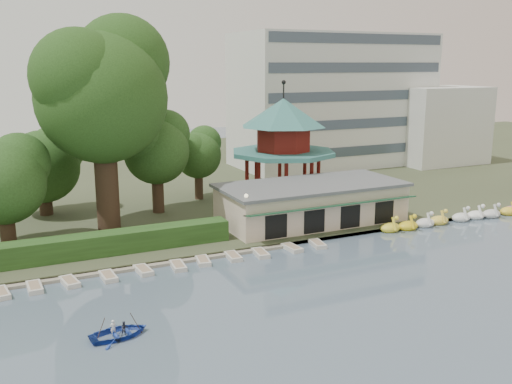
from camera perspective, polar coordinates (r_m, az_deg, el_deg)
ground_plane at (r=35.75m, az=9.64°, el=-14.03°), size 220.00×220.00×0.00m
shore at (r=81.75m, az=-11.43°, el=1.36°), size 220.00×70.00×0.40m
embankment at (r=49.73m, az=-1.76°, el=-5.84°), size 220.00×0.60×0.30m
dock at (r=46.52m, az=-15.53°, el=-7.69°), size 34.00×1.60×0.24m
boathouse at (r=57.50m, az=5.56°, el=-1.02°), size 18.60×9.39×3.90m
pavilion at (r=66.14m, az=2.73°, el=5.34°), size 12.40×12.40×13.50m
office_building at (r=91.07m, az=9.37°, el=8.64°), size 38.00×18.00×20.00m
hedge at (r=48.93m, az=-19.76°, el=-5.51°), size 30.00×2.00×1.80m
lamp_post at (r=50.90m, az=-0.99°, el=-1.65°), size 0.36×0.36×4.28m
big_tree at (r=55.13m, az=-15.10°, el=10.15°), size 13.28×12.38×20.22m
small_trees at (r=58.24m, az=-20.72°, el=2.29°), size 39.45×17.52×10.84m
swan_boats at (r=63.22m, az=20.27°, el=-2.34°), size 21.08×2.13×1.92m
moored_rowboats at (r=45.52m, az=-12.87°, el=-7.92°), size 35.31×2.80×0.36m
rowboat_with_passengers at (r=35.91m, az=-13.55°, el=-13.19°), size 5.27×4.04×2.01m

